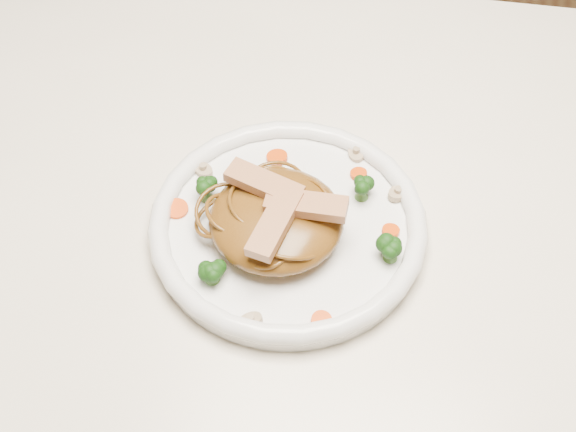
# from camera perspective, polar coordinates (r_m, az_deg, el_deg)

# --- Properties ---
(table) EXTENTS (1.20, 0.80, 0.75)m
(table) POSITION_cam_1_polar(r_m,az_deg,el_deg) (0.89, 4.00, -4.69)
(table) COLOR #F3E6CE
(table) RESTS_ON ground
(plate) EXTENTS (0.31, 0.31, 0.02)m
(plate) POSITION_cam_1_polar(r_m,az_deg,el_deg) (0.80, -0.00, -0.99)
(plate) COLOR white
(plate) RESTS_ON table
(noodle_mound) EXTENTS (0.13, 0.13, 0.04)m
(noodle_mound) POSITION_cam_1_polar(r_m,az_deg,el_deg) (0.77, -0.84, -0.26)
(noodle_mound) COLOR brown
(noodle_mound) RESTS_ON plate
(chicken_a) EXTENTS (0.08, 0.03, 0.01)m
(chicken_a) POSITION_cam_1_polar(r_m,az_deg,el_deg) (0.74, 1.29, 0.80)
(chicken_a) COLOR tan
(chicken_a) RESTS_ON noodle_mound
(chicken_b) EXTENTS (0.08, 0.05, 0.01)m
(chicken_b) POSITION_cam_1_polar(r_m,az_deg,el_deg) (0.76, -1.70, 2.31)
(chicken_b) COLOR tan
(chicken_b) RESTS_ON noodle_mound
(chicken_c) EXTENTS (0.04, 0.08, 0.01)m
(chicken_c) POSITION_cam_1_polar(r_m,az_deg,el_deg) (0.73, -0.95, -0.53)
(chicken_c) COLOR tan
(chicken_c) RESTS_ON noodle_mound
(broccoli_0) EXTENTS (0.04, 0.04, 0.03)m
(broccoli_0) POSITION_cam_1_polar(r_m,az_deg,el_deg) (0.80, 5.31, 2.12)
(broccoli_0) COLOR #1A460E
(broccoli_0) RESTS_ON plate
(broccoli_1) EXTENTS (0.04, 0.04, 0.03)m
(broccoli_1) POSITION_cam_1_polar(r_m,az_deg,el_deg) (0.80, -5.82, 2.02)
(broccoli_1) COLOR #1A460E
(broccoli_1) RESTS_ON plate
(broccoli_2) EXTENTS (0.03, 0.03, 0.03)m
(broccoli_2) POSITION_cam_1_polar(r_m,az_deg,el_deg) (0.74, -5.44, -3.90)
(broccoli_2) COLOR #1A460E
(broccoli_2) RESTS_ON plate
(broccoli_3) EXTENTS (0.03, 0.03, 0.03)m
(broccoli_3) POSITION_cam_1_polar(r_m,az_deg,el_deg) (0.76, 7.35, -2.32)
(broccoli_3) COLOR #1A460E
(broccoli_3) RESTS_ON plate
(carrot_0) EXTENTS (0.02, 0.02, 0.00)m
(carrot_0) POSITION_cam_1_polar(r_m,az_deg,el_deg) (0.83, 5.02, 2.98)
(carrot_0) COLOR #DF3E08
(carrot_0) RESTS_ON plate
(carrot_1) EXTENTS (0.02, 0.02, 0.00)m
(carrot_1) POSITION_cam_1_polar(r_m,az_deg,el_deg) (0.81, -7.88, 0.50)
(carrot_1) COLOR #DF3E08
(carrot_1) RESTS_ON plate
(carrot_2) EXTENTS (0.02, 0.02, 0.00)m
(carrot_2) POSITION_cam_1_polar(r_m,az_deg,el_deg) (0.79, 7.29, -1.05)
(carrot_2) COLOR #DF3E08
(carrot_2) RESTS_ON plate
(carrot_3) EXTENTS (0.02, 0.02, 0.00)m
(carrot_3) POSITION_cam_1_polar(r_m,az_deg,el_deg) (0.85, -0.78, 4.18)
(carrot_3) COLOR #DF3E08
(carrot_3) RESTS_ON plate
(carrot_4) EXTENTS (0.02, 0.02, 0.00)m
(carrot_4) POSITION_cam_1_polar(r_m,az_deg,el_deg) (0.73, 2.39, -7.42)
(carrot_4) COLOR #DF3E08
(carrot_4) RESTS_ON plate
(mushroom_0) EXTENTS (0.03, 0.03, 0.01)m
(mushroom_0) POSITION_cam_1_polar(r_m,az_deg,el_deg) (0.73, -2.69, -7.46)
(mushroom_0) COLOR tan
(mushroom_0) RESTS_ON plate
(mushroom_1) EXTENTS (0.03, 0.03, 0.01)m
(mushroom_1) POSITION_cam_1_polar(r_m,az_deg,el_deg) (0.82, 7.78, 1.59)
(mushroom_1) COLOR tan
(mushroom_1) RESTS_ON plate
(mushroom_2) EXTENTS (0.03, 0.03, 0.01)m
(mushroom_2) POSITION_cam_1_polar(r_m,az_deg,el_deg) (0.84, -6.02, 3.25)
(mushroom_2) COLOR tan
(mushroom_2) RESTS_ON plate
(mushroom_3) EXTENTS (0.03, 0.03, 0.01)m
(mushroom_3) POSITION_cam_1_polar(r_m,az_deg,el_deg) (0.85, 4.84, 4.42)
(mushroom_3) COLOR tan
(mushroom_3) RESTS_ON plate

